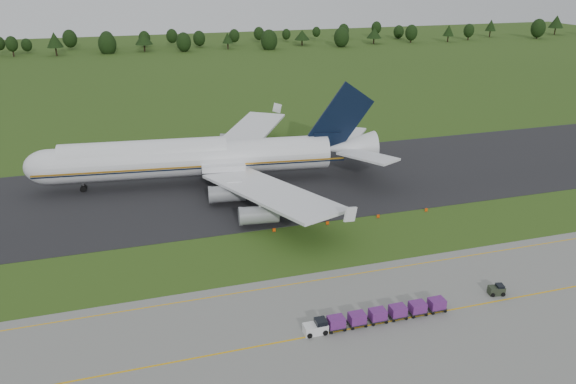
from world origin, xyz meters
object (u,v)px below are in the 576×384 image
object	(u,v)px
baggage_train	(375,316)
edge_markers	(353,220)
aircraft	(200,157)
utility_cart	(496,290)

from	to	relation	value
baggage_train	edge_markers	size ratio (longest dim) A/B	0.66
baggage_train	aircraft	bearing A→B (deg)	104.03
aircraft	utility_cart	bearing A→B (deg)	-58.86
utility_cart	baggage_train	bearing A→B (deg)	-176.76
utility_cart	aircraft	bearing A→B (deg)	121.14
baggage_train	utility_cart	distance (m)	18.55
aircraft	edge_markers	distance (m)	34.64
utility_cart	edge_markers	distance (m)	28.91
aircraft	edge_markers	size ratio (longest dim) A/B	2.44
utility_cart	edge_markers	world-z (taller)	utility_cart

